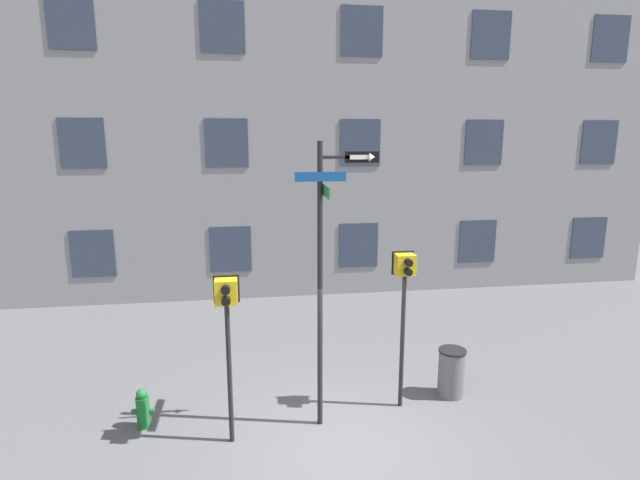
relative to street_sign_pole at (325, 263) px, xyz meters
name	(u,v)px	position (x,y,z in m)	size (l,w,h in m)	color
ground_plane	(345,446)	(0.22, -0.72, -2.93)	(60.00, 60.00, 0.00)	#515154
building_facade	(293,88)	(0.22, 7.51, 3.46)	(24.00, 0.63, 12.76)	gray
street_sign_pole	(325,263)	(0.00, 0.00, 0.00)	(1.37, 1.08, 4.92)	black
pedestrian_signal_left	(227,314)	(-1.60, -0.30, -0.68)	(0.41, 0.40, 2.83)	black
pedestrian_signal_right	(404,287)	(1.51, 0.37, -0.60)	(0.40, 0.40, 2.97)	black
fire_hydrant	(143,409)	(-3.14, 0.35, -2.58)	(0.39, 0.23, 0.72)	#196028
trash_bin	(451,372)	(2.60, 0.61, -2.45)	(0.53, 0.53, 0.95)	#59595B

